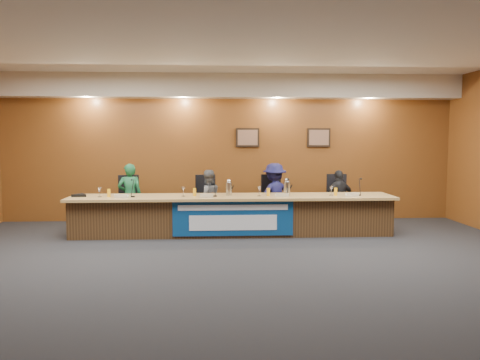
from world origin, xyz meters
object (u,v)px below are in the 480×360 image
object	(u,v)px
carafe_mid	(229,189)
office_chair_b	(208,204)
office_chair_a	(131,205)
panelist_a	(130,196)
panelist_b	(208,199)
office_chair_c	(274,203)
office_chair_d	(338,203)
dais_body	(232,216)
speakerphone	(80,195)
banner	(233,218)
panelist_c	(274,195)
carafe_right	(287,188)
panelist_d	(339,198)

from	to	relation	value
carafe_mid	office_chair_b	bearing A→B (deg)	118.85
office_chair_a	office_chair_b	world-z (taller)	same
panelist_a	panelist_b	distance (m)	1.57
office_chair_c	carafe_mid	size ratio (longest dim) A/B	1.92
panelist_b	office_chair_d	size ratio (longest dim) A/B	2.49
dais_body	carafe_mid	xyz separation A→B (m)	(-0.06, 0.01, 0.53)
panelist_a	office_chair_c	xyz separation A→B (m)	(2.94, 0.10, -0.18)
office_chair_a	office_chair_b	distance (m)	1.57
speakerphone	panelist_b	bearing A→B (deg)	16.34
speakerphone	banner	bearing A→B (deg)	-7.71
banner	carafe_mid	size ratio (longest dim) A/B	8.79
panelist_c	speakerphone	distance (m)	3.80
carafe_right	speakerphone	bearing A→B (deg)	-179.13
office_chair_b	office_chair_c	xyz separation A→B (m)	(1.37, 0.00, 0.00)
office_chair_c	carafe_right	size ratio (longest dim) A/B	1.88
banner	office_chair_d	bearing A→B (deg)	27.71
dais_body	office_chair_a	world-z (taller)	dais_body
panelist_d	office_chair_c	size ratio (longest dim) A/B	2.45
office_chair_b	panelist_c	bearing A→B (deg)	-17.23
panelist_a	office_chair_a	world-z (taller)	panelist_a
speakerphone	dais_body	bearing A→B (deg)	0.59
banner	panelist_c	distance (m)	1.43
dais_body	panelist_a	bearing A→B (deg)	162.04
dais_body	office_chair_d	bearing A→B (deg)	18.80
panelist_c	office_chair_a	bearing A→B (deg)	-25.62
banner	office_chair_b	world-z (taller)	banner
panelist_c	panelist_d	world-z (taller)	panelist_c
office_chair_a	speakerphone	world-z (taller)	speakerphone
panelist_a	carafe_mid	size ratio (longest dim) A/B	5.31
office_chair_a	speakerphone	distance (m)	1.16
dais_body	office_chair_b	world-z (taller)	dais_body
banner	carafe_mid	xyz separation A→B (m)	(-0.06, 0.43, 0.50)
office_chair_d	panelist_d	bearing A→B (deg)	-84.34
office_chair_d	carafe_right	size ratio (longest dim) A/B	1.88
office_chair_c	carafe_right	bearing A→B (deg)	-87.05
dais_body	panelist_b	size ratio (longest dim) A/B	5.02
dais_body	speakerphone	bearing A→B (deg)	-179.41
panelist_c	speakerphone	size ratio (longest dim) A/B	4.14
carafe_right	office_chair_b	bearing A→B (deg)	154.39
carafe_right	speakerphone	xyz separation A→B (m)	(-3.90, -0.06, -0.10)
panelist_d	office_chair_b	size ratio (longest dim) A/B	2.45
panelist_c	banner	bearing A→B (deg)	26.77
banner	office_chair_c	distance (m)	1.48
dais_body	panelist_c	xyz separation A→B (m)	(0.89, 0.66, 0.31)
panelist_c	office_chair_c	distance (m)	0.21
panelist_c	carafe_mid	world-z (taller)	panelist_c
dais_body	carafe_right	distance (m)	1.18
panelist_d	office_chair_c	distance (m)	1.36
office_chair_a	carafe_mid	xyz separation A→B (m)	(1.99, -0.75, 0.40)
panelist_a	panelist_d	size ratio (longest dim) A/B	1.13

